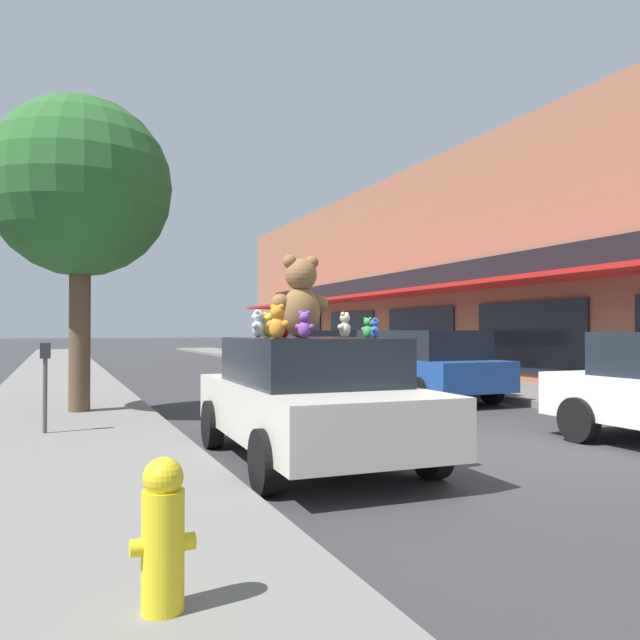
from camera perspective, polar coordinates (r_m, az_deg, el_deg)
The scene contains 19 objects.
ground_plane at distance 8.74m, azimuth 15.56°, elevation -11.43°, with size 260.00×260.00×0.00m, color #333335.
sidewalk_near at distance 6.90m, azimuth -21.84°, elevation -13.62°, with size 3.01×90.00×0.15m.
storefront_row at distance 25.95m, azimuth 18.97°, elevation 4.01°, with size 12.14×39.33×7.64m.
plush_art_car at distance 7.64m, azimuth -0.98°, elevation -6.99°, with size 2.15×4.23×1.51m.
teddy_bear_giant at distance 7.49m, azimuth -1.78°, elevation 2.02°, with size 0.72×0.44×0.99m.
teddy_bear_yellow at distance 8.39m, azimuth -4.70°, elevation -0.46°, with size 0.25×0.17×0.33m.
teddy_bear_blue at distance 7.10m, azimuth 5.04°, elevation -0.76°, with size 0.15×0.17×0.23m.
teddy_bear_cream at distance 7.58m, azimuth 2.27°, elevation -0.49°, with size 0.23×0.19×0.31m.
teddy_bear_white at distance 8.31m, azimuth -5.71°, elevation -0.35°, with size 0.23×0.26×0.36m.
teddy_bear_purple at distance 6.89m, azimuth -1.43°, elevation -0.47°, with size 0.22×0.20×0.31m.
teddy_bear_black at distance 7.63m, azimuth -3.93°, elevation -0.69°, with size 0.15×0.19×0.26m.
teddy_bear_red at distance 7.77m, azimuth -3.32°, elevation -0.46°, with size 0.24×0.20×0.32m.
teddy_bear_orange at distance 6.67m, azimuth -3.93°, elevation -0.18°, with size 0.24×0.26×0.37m.
teddy_bear_green at distance 7.35m, azimuth 4.39°, elevation -0.73°, with size 0.15×0.18×0.24m.
parked_car_far_center at distance 14.68m, azimuth 9.11°, elevation -3.79°, with size 2.02×4.65×1.59m.
parked_car_far_right at distance 20.14m, azimuth -0.19°, elevation -3.10°, with size 2.14×4.40×1.59m.
street_tree at distance 12.23m, azimuth -21.04°, elevation 11.15°, with size 3.22×3.22×5.64m.
fire_hydrant at distance 3.49m, azimuth -14.17°, elevation -18.44°, with size 0.33×0.22×0.79m.
parking_meter at distance 9.62m, azimuth -23.83°, elevation -4.66°, with size 0.14×0.10×1.27m.
Camera 1 is at (-5.34, -6.73, 1.60)m, focal length 35.00 mm.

